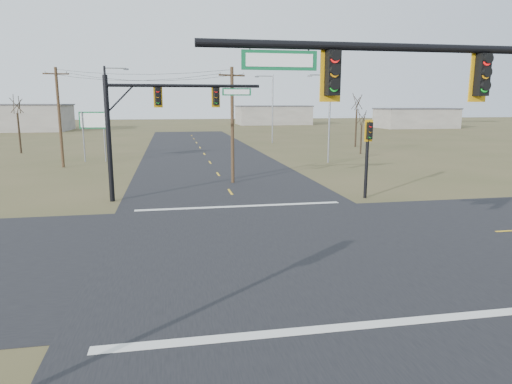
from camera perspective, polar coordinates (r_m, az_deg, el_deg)
ground at (r=19.53m, az=1.32°, el=-6.68°), size 320.00×320.00×0.00m
road_ew at (r=19.53m, az=1.32°, el=-6.65°), size 160.00×14.00×0.02m
road_ns at (r=19.53m, az=1.32°, el=-6.65°), size 14.00×160.00×0.02m
stop_bar_near at (r=12.82m, az=8.53°, el=-16.56°), size 12.00×0.40×0.01m
stop_bar_far at (r=26.66m, az=-2.00°, el=-1.79°), size 12.00×0.40×0.01m
mast_arm_near at (r=13.57m, az=27.66°, el=8.76°), size 11.41×0.48×7.88m
mast_arm_far at (r=28.68m, az=-12.37°, el=9.80°), size 9.36×0.55×7.59m
pedestal_signal_ne at (r=29.34m, az=13.86°, el=6.01°), size 0.61×0.54×4.97m
utility_pole_near at (r=34.20m, az=-2.98°, el=8.55°), size 2.00×0.82×8.54m
utility_pole_far at (r=46.41m, az=-23.37°, el=8.71°), size 2.24×0.37×9.17m
highway_sign at (r=49.67m, az=-19.68°, el=7.79°), size 2.72×0.30×5.10m
streetlight_a at (r=46.72m, az=8.95°, el=9.72°), size 2.48×0.36×8.86m
streetlight_b at (r=69.61m, az=1.90°, el=10.80°), size 2.81×0.30×10.08m
streetlight_c at (r=55.84m, az=-17.99°, el=10.20°), size 2.82×0.46×10.05m
bare_tree_b at (r=61.92m, az=-27.77°, el=9.73°), size 3.54×3.54×7.35m
bare_tree_c at (r=55.77m, az=13.12°, el=9.15°), size 2.69×2.69×5.58m
bare_tree_d at (r=64.63m, az=12.52°, el=11.00°), size 3.35×3.35×7.68m
warehouse_left at (r=114.13m, az=-29.35°, el=8.04°), size 28.00×14.00×5.50m
warehouse_mid at (r=131.46m, az=2.14°, el=9.53°), size 20.00×12.00×5.00m
warehouse_right at (r=118.86m, az=19.34°, el=8.65°), size 18.00×10.00×4.50m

